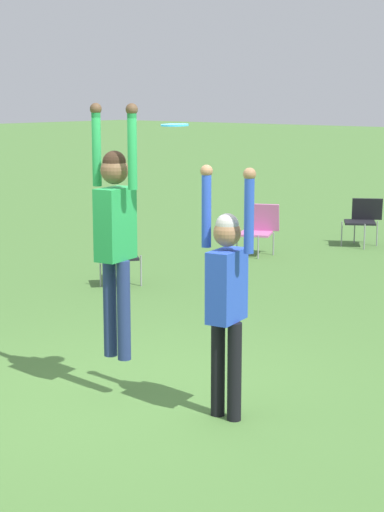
# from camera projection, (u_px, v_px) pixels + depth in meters

# --- Properties ---
(ground_plane) EXTENTS (120.00, 120.00, 0.00)m
(ground_plane) POSITION_uv_depth(u_px,v_px,m) (133.00, 397.00, 7.73)
(ground_plane) COLOR #4C7A38
(person_jumping) EXTENTS (0.54, 0.42, 2.27)m
(person_jumping) POSITION_uv_depth(u_px,v_px,m) (115.00, 224.00, 7.50)
(person_jumping) COLOR navy
(person_jumping) RESTS_ON ground_plane
(person_defending) EXTENTS (0.54, 0.42, 2.13)m
(person_defending) POSITION_uv_depth(u_px,v_px,m) (227.00, 287.00, 7.05)
(person_defending) COLOR black
(person_defending) RESTS_ON ground_plane
(frisbee) EXTENTS (0.24, 0.24, 0.02)m
(frisbee) POSITION_uv_depth(u_px,v_px,m) (175.00, 125.00, 7.18)
(frisbee) COLOR #2D9EDB
(camping_chair_0) EXTENTS (0.70, 0.76, 0.86)m
(camping_chair_0) POSITION_uv_depth(u_px,v_px,m) (259.00, 227.00, 14.54)
(camping_chair_0) COLOR gray
(camping_chair_0) RESTS_ON ground_plane
(camping_chair_2) EXTENTS (0.67, 0.75, 0.84)m
(camping_chair_2) POSITION_uv_depth(u_px,v_px,m) (125.00, 251.00, 12.17)
(camping_chair_2) COLOR gray
(camping_chair_2) RESTS_ON ground_plane
(camping_chair_3) EXTENTS (0.75, 0.81, 0.85)m
(camping_chair_3) POSITION_uv_depth(u_px,v_px,m) (363.00, 218.00, 15.40)
(camping_chair_3) COLOR gray
(camping_chair_3) RESTS_ON ground_plane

